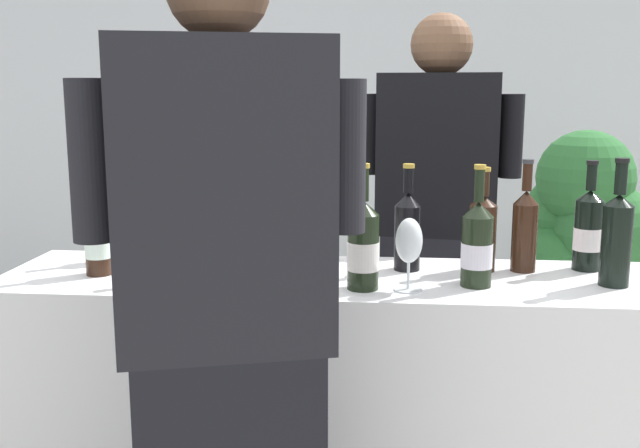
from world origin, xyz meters
name	(u,v)px	position (x,y,z in m)	size (l,w,h in m)	color
wall_back	(368,97)	(0.00, 2.60, 1.40)	(8.00, 0.10, 2.80)	silver
counter	(341,428)	(0.00, 0.00, 0.46)	(1.95, 0.50, 0.93)	white
wine_bottle_0	(617,237)	(0.74, -0.03, 1.06)	(0.08, 0.08, 0.35)	black
wine_bottle_1	(482,231)	(0.40, 0.10, 1.04)	(0.08, 0.08, 0.30)	black
wine_bottle_2	(210,234)	(-0.37, -0.03, 1.05)	(0.08, 0.08, 0.35)	black
wine_bottle_3	(315,228)	(-0.09, 0.12, 1.04)	(0.08, 0.08, 0.32)	black
wine_bottle_4	(98,238)	(-0.69, -0.04, 1.03)	(0.07, 0.07, 0.32)	black
wine_bottle_5	(477,245)	(0.37, -0.07, 1.04)	(0.08, 0.08, 0.33)	black
wine_bottle_6	(525,228)	(0.52, 0.11, 1.05)	(0.07, 0.07, 0.33)	black
wine_bottle_7	(234,228)	(-0.33, 0.09, 1.04)	(0.08, 0.08, 0.34)	black
wine_bottle_8	(407,229)	(0.19, 0.09, 1.05)	(0.08, 0.08, 0.31)	black
wine_bottle_9	(588,230)	(0.71, 0.14, 1.04)	(0.08, 0.08, 0.32)	black
wine_bottle_10	(132,218)	(-0.66, 0.15, 1.06)	(0.08, 0.08, 0.34)	black
wine_bottle_11	(363,246)	(0.06, -0.13, 1.04)	(0.09, 0.09, 0.33)	black
wine_glass	(409,244)	(0.18, -0.13, 1.05)	(0.08, 0.08, 0.19)	silver
person_server	(435,259)	(0.31, 0.61, 0.84)	(0.57, 0.30, 1.71)	black
person_guest	(228,381)	(-0.20, -0.60, 0.85)	(0.56, 0.35, 1.74)	black
potted_shrub	(580,235)	(0.98, 1.25, 0.81)	(0.61, 0.57, 1.28)	brown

